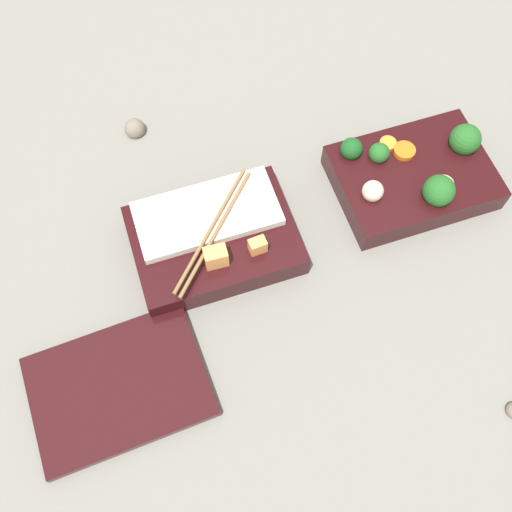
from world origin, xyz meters
TOP-DOWN VIEW (x-y plane):
  - ground_plane at (0.00, 0.00)m, footprint 3.00×3.00m
  - bento_tray_vegetable at (-0.15, -0.01)m, footprint 0.21×0.15m
  - bento_tray_rice at (0.14, 0.00)m, footprint 0.21×0.15m
  - bento_lid at (0.31, 0.15)m, footprint 0.22×0.16m
  - pebble_0 at (0.20, -0.22)m, footprint 0.03×0.03m

SIDE VIEW (x-z plane):
  - ground_plane at x=0.00m, z-range 0.00..0.00m
  - bento_lid at x=0.31m, z-range 0.00..0.01m
  - pebble_0 at x=0.20m, z-range -0.01..0.02m
  - bento_tray_rice at x=0.14m, z-range -0.01..0.06m
  - bento_tray_vegetable at x=-0.15m, z-range -0.01..0.06m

